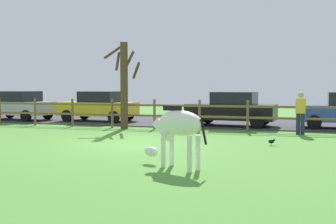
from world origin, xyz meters
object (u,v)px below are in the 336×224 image
(zebra, at_px, (178,127))
(crow_on_grass, at_px, (272,141))
(parked_car_black, at_px, (232,109))
(bare_tree, at_px, (124,82))
(parked_car_silver, at_px, (18,105))
(parked_car_yellow, at_px, (99,106))
(visitor_near_fence, at_px, (301,111))

(zebra, xyz_separation_m, crow_on_grass, (1.84, 4.43, -0.80))
(parked_car_black, bearing_deg, crow_on_grass, -70.10)
(bare_tree, height_order, parked_car_silver, bare_tree)
(crow_on_grass, relative_size, parked_car_black, 0.05)
(crow_on_grass, xyz_separation_m, parked_car_yellow, (-9.13, 6.40, 0.72))
(zebra, height_order, crow_on_grass, zebra)
(bare_tree, xyz_separation_m, crow_on_grass, (6.48, -3.53, -1.91))
(zebra, distance_m, visitor_near_fence, 8.29)
(parked_car_yellow, distance_m, visitor_near_fence, 10.48)
(bare_tree, height_order, crow_on_grass, bare_tree)
(zebra, relative_size, parked_car_silver, 0.42)
(parked_car_silver, bearing_deg, crow_on_grass, -23.40)
(bare_tree, distance_m, parked_car_yellow, 4.09)
(bare_tree, height_order, visitor_near_fence, bare_tree)
(visitor_near_fence, bearing_deg, zebra, -109.33)
(zebra, relative_size, parked_car_black, 0.43)
(zebra, bearing_deg, parked_car_yellow, 123.95)
(zebra, distance_m, crow_on_grass, 4.86)
(bare_tree, bearing_deg, parked_car_silver, 161.55)
(crow_on_grass, distance_m, parked_car_silver, 15.03)
(bare_tree, relative_size, visitor_near_fence, 2.36)
(parked_car_black, bearing_deg, zebra, -88.69)
(bare_tree, xyz_separation_m, zebra, (4.63, -7.95, -1.11))
(parked_car_silver, xyz_separation_m, parked_car_black, (11.70, -0.23, 0.00))
(crow_on_grass, relative_size, visitor_near_fence, 0.13)
(parked_car_yellow, distance_m, parked_car_silver, 4.67)
(bare_tree, xyz_separation_m, parked_car_yellow, (-2.66, 2.88, -1.19))
(parked_car_yellow, height_order, parked_car_silver, same)
(zebra, height_order, parked_car_yellow, parked_car_yellow)
(bare_tree, bearing_deg, parked_car_black, 26.58)
(crow_on_grass, height_order, parked_car_silver, parked_car_silver)
(bare_tree, xyz_separation_m, parked_car_black, (4.40, 2.20, -1.19))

